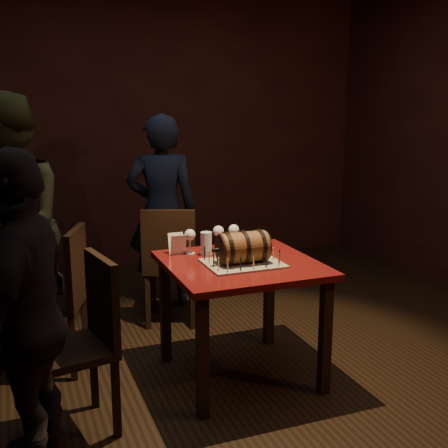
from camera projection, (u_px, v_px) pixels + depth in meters
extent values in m
plane|color=black|center=(221.00, 367.00, 3.67)|extent=(5.00, 5.00, 0.00)
cube|color=black|center=(133.00, 132.00, 5.66)|extent=(5.00, 0.04, 2.80)
cube|color=#4D0C0D|center=(241.00, 265.00, 3.42)|extent=(0.90, 0.90, 0.04)
cube|color=black|center=(203.00, 358.00, 3.02)|extent=(0.06, 0.06, 0.71)
cube|color=black|center=(325.00, 337.00, 3.28)|extent=(0.06, 0.06, 0.71)
cube|color=black|center=(165.00, 310.00, 3.71)|extent=(0.06, 0.06, 0.71)
cube|color=black|center=(269.00, 296.00, 3.98)|extent=(0.06, 0.06, 0.71)
cube|color=gray|center=(243.00, 263.00, 3.36)|extent=(0.45, 0.35, 0.01)
cylinder|color=brown|center=(243.00, 247.00, 3.34)|extent=(0.28, 0.19, 0.19)
cylinder|color=black|center=(227.00, 249.00, 3.30)|extent=(0.02, 0.20, 0.20)
cylinder|color=black|center=(243.00, 247.00, 3.34)|extent=(0.02, 0.20, 0.20)
cylinder|color=black|center=(259.00, 246.00, 3.37)|extent=(0.02, 0.20, 0.20)
cylinder|color=black|center=(220.00, 250.00, 3.29)|extent=(0.01, 0.18, 0.18)
cylinder|color=black|center=(265.00, 245.00, 3.39)|extent=(0.01, 0.18, 0.18)
cylinder|color=black|center=(217.00, 250.00, 3.28)|extent=(0.04, 0.02, 0.02)
sphere|color=black|center=(214.00, 250.00, 3.27)|extent=(0.03, 0.03, 0.03)
cylinder|color=#FBF096|center=(228.00, 265.00, 3.16)|extent=(0.01, 0.01, 0.08)
cylinder|color=black|center=(228.00, 257.00, 3.15)|extent=(0.00, 0.00, 0.01)
cylinder|color=black|center=(241.00, 264.00, 3.19)|extent=(0.01, 0.01, 0.08)
cylinder|color=black|center=(241.00, 256.00, 3.18)|extent=(0.00, 0.00, 0.01)
cylinder|color=#FBF096|center=(254.00, 262.00, 3.22)|extent=(0.01, 0.01, 0.08)
cylinder|color=black|center=(254.00, 255.00, 3.21)|extent=(0.00, 0.00, 0.01)
cylinder|color=black|center=(266.00, 261.00, 3.25)|extent=(0.01, 0.01, 0.08)
cylinder|color=black|center=(266.00, 253.00, 3.24)|extent=(0.00, 0.00, 0.01)
cylinder|color=#FBF096|center=(279.00, 260.00, 3.27)|extent=(0.01, 0.01, 0.08)
cylinder|color=black|center=(279.00, 252.00, 3.26)|extent=(0.00, 0.00, 0.01)
cylinder|color=black|center=(279.00, 257.00, 3.33)|extent=(0.01, 0.01, 0.08)
cylinder|color=black|center=(280.00, 250.00, 3.32)|extent=(0.00, 0.00, 0.01)
cylinder|color=#FBF096|center=(273.00, 254.00, 3.40)|extent=(0.01, 0.01, 0.08)
cylinder|color=black|center=(274.00, 246.00, 3.39)|extent=(0.00, 0.00, 0.01)
cylinder|color=black|center=(268.00, 250.00, 3.48)|extent=(0.01, 0.01, 0.08)
cylinder|color=black|center=(268.00, 243.00, 3.47)|extent=(0.00, 0.00, 0.01)
cylinder|color=#FBF096|center=(262.00, 247.00, 3.55)|extent=(0.01, 0.01, 0.08)
cylinder|color=black|center=(262.00, 240.00, 3.54)|extent=(0.00, 0.00, 0.01)
cylinder|color=black|center=(251.00, 248.00, 3.52)|extent=(0.01, 0.01, 0.08)
cylinder|color=black|center=(251.00, 242.00, 3.51)|extent=(0.00, 0.00, 0.01)
cylinder|color=#FBF096|center=(239.00, 250.00, 3.49)|extent=(0.01, 0.01, 0.08)
cylinder|color=black|center=(239.00, 243.00, 3.48)|extent=(0.00, 0.00, 0.01)
cylinder|color=black|center=(227.00, 251.00, 3.46)|extent=(0.01, 0.01, 0.08)
cylinder|color=black|center=(227.00, 244.00, 3.46)|extent=(0.00, 0.00, 0.01)
cylinder|color=#FBF096|center=(215.00, 252.00, 3.44)|extent=(0.01, 0.01, 0.08)
cylinder|color=black|center=(215.00, 245.00, 3.43)|extent=(0.00, 0.00, 0.01)
cylinder|color=black|center=(205.00, 254.00, 3.40)|extent=(0.01, 0.01, 0.08)
cylinder|color=black|center=(205.00, 246.00, 3.39)|extent=(0.00, 0.00, 0.01)
cylinder|color=#FBF096|center=(209.00, 257.00, 3.33)|extent=(0.01, 0.01, 0.08)
cylinder|color=black|center=(209.00, 250.00, 3.32)|extent=(0.00, 0.00, 0.01)
cylinder|color=black|center=(214.00, 260.00, 3.26)|extent=(0.01, 0.01, 0.08)
cylinder|color=black|center=(214.00, 253.00, 3.25)|extent=(0.00, 0.00, 0.01)
cylinder|color=#FBF096|center=(219.00, 264.00, 3.18)|extent=(0.01, 0.01, 0.08)
cylinder|color=black|center=(219.00, 256.00, 3.17)|extent=(0.00, 0.00, 0.01)
cylinder|color=silver|center=(190.00, 253.00, 3.59)|extent=(0.06, 0.06, 0.01)
cylinder|color=silver|center=(190.00, 246.00, 3.58)|extent=(0.01, 0.01, 0.09)
sphere|color=silver|center=(190.00, 235.00, 3.57)|extent=(0.07, 0.07, 0.07)
sphere|color=#591114|center=(190.00, 236.00, 3.57)|extent=(0.05, 0.05, 0.05)
cylinder|color=silver|center=(218.00, 249.00, 3.70)|extent=(0.06, 0.06, 0.01)
cylinder|color=silver|center=(218.00, 242.00, 3.69)|extent=(0.01, 0.01, 0.09)
sphere|color=silver|center=(218.00, 231.00, 3.67)|extent=(0.07, 0.07, 0.07)
cylinder|color=silver|center=(234.00, 248.00, 3.73)|extent=(0.06, 0.06, 0.01)
cylinder|color=silver|center=(234.00, 241.00, 3.72)|extent=(0.01, 0.01, 0.09)
sphere|color=silver|center=(234.00, 230.00, 3.71)|extent=(0.07, 0.07, 0.07)
sphere|color=#BF594C|center=(234.00, 231.00, 3.71)|extent=(0.05, 0.05, 0.05)
cylinder|color=silver|center=(206.00, 244.00, 3.55)|extent=(0.07, 0.07, 0.15)
cylinder|color=#9E5414|center=(206.00, 246.00, 3.55)|extent=(0.06, 0.06, 0.11)
cylinder|color=white|center=(206.00, 236.00, 3.54)|extent=(0.06, 0.06, 0.02)
cube|color=black|center=(171.00, 266.00, 4.37)|extent=(0.52, 0.52, 0.04)
cube|color=black|center=(194.00, 288.00, 4.59)|extent=(0.04, 0.04, 0.43)
cube|color=black|center=(153.00, 288.00, 4.59)|extent=(0.04, 0.04, 0.43)
cube|color=black|center=(192.00, 302.00, 4.26)|extent=(0.04, 0.04, 0.43)
cube|color=black|center=(147.00, 302.00, 4.26)|extent=(0.04, 0.04, 0.43)
cube|color=black|center=(168.00, 240.00, 4.14)|extent=(0.39, 0.18, 0.46)
cube|color=black|center=(50.00, 302.00, 3.58)|extent=(0.51, 0.51, 0.04)
cube|color=black|center=(35.00, 327.00, 3.79)|extent=(0.04, 0.04, 0.43)
cube|color=black|center=(17.00, 348.00, 3.46)|extent=(0.04, 0.04, 0.43)
cube|color=black|center=(85.00, 326.00, 3.80)|extent=(0.04, 0.04, 0.43)
cube|color=black|center=(72.00, 348.00, 3.47)|extent=(0.04, 0.04, 0.43)
cube|color=black|center=(76.00, 265.00, 3.53)|extent=(0.18, 0.39, 0.46)
cube|color=black|center=(71.00, 351.00, 2.88)|extent=(0.47, 0.47, 0.04)
cube|color=black|center=(32.00, 388.00, 2.98)|extent=(0.04, 0.04, 0.43)
cube|color=black|center=(49.00, 418.00, 2.70)|extent=(0.04, 0.04, 0.43)
cube|color=black|center=(94.00, 372.00, 3.16)|extent=(0.04, 0.04, 0.43)
cube|color=black|center=(116.00, 398.00, 2.88)|extent=(0.04, 0.04, 0.43)
cube|color=black|center=(102.00, 299.00, 2.92)|extent=(0.11, 0.40, 0.46)
imported|color=black|center=(162.00, 212.00, 4.67)|extent=(0.67, 0.54, 1.61)
imported|color=#393E1F|center=(10.00, 229.00, 3.67)|extent=(0.77, 0.94, 1.77)
imported|color=black|center=(26.00, 319.00, 2.48)|extent=(0.67, 0.97, 1.52)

